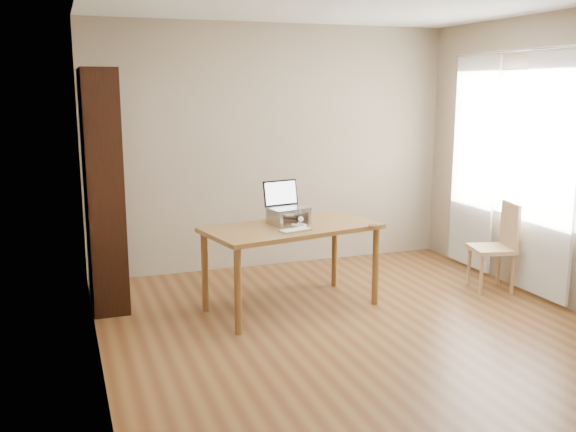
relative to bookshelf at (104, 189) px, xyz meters
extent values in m
cube|color=#562F16|center=(1.83, -1.55, -1.06)|extent=(4.00, 4.50, 0.02)
cube|color=#88785B|center=(1.83, 0.71, 0.25)|extent=(4.00, 0.02, 2.60)
cube|color=#88785B|center=(-0.18, -1.55, 0.25)|extent=(0.02, 4.50, 2.60)
cube|color=white|center=(3.81, -0.75, 0.35)|extent=(0.01, 1.80, 1.40)
cube|color=black|center=(-0.01, -0.43, 0.00)|extent=(0.30, 0.04, 2.10)
cube|color=black|center=(-0.01, 0.43, 0.00)|extent=(0.30, 0.04, 2.10)
cube|color=black|center=(-0.15, 0.00, 0.00)|extent=(0.02, 0.90, 2.10)
cube|color=black|center=(-0.01, 0.00, -1.02)|extent=(0.30, 0.84, 0.02)
cube|color=black|center=(0.02, 0.00, -0.85)|extent=(0.20, 0.78, 0.28)
cube|color=black|center=(-0.01, 0.00, -0.68)|extent=(0.30, 0.84, 0.03)
cube|color=black|center=(0.02, 0.00, -0.51)|extent=(0.20, 0.78, 0.28)
cube|color=black|center=(-0.01, 0.00, -0.34)|extent=(0.30, 0.84, 0.02)
cube|color=black|center=(0.02, 0.00, -0.17)|extent=(0.20, 0.78, 0.28)
cube|color=black|center=(-0.01, 0.00, 0.00)|extent=(0.30, 0.84, 0.02)
cube|color=black|center=(0.02, 0.00, 0.17)|extent=(0.20, 0.78, 0.28)
cube|color=black|center=(-0.01, 0.00, 0.34)|extent=(0.30, 0.84, 0.02)
cube|color=black|center=(0.02, 0.00, 0.51)|extent=(0.20, 0.78, 0.28)
cube|color=black|center=(-0.01, 0.00, 0.68)|extent=(0.30, 0.84, 0.02)
cube|color=black|center=(0.02, 0.00, 0.85)|extent=(0.20, 0.78, 0.28)
cube|color=black|center=(-0.01, 0.00, 1.02)|extent=(0.30, 0.84, 0.03)
cube|color=white|center=(3.75, -1.30, 0.10)|extent=(0.03, 0.70, 2.20)
cube|color=white|center=(3.75, -0.20, 0.10)|extent=(0.03, 0.70, 2.20)
cylinder|color=silver|center=(3.75, -0.75, 1.23)|extent=(0.03, 1.90, 0.03)
cube|color=brown|center=(1.52, -0.72, -0.32)|extent=(1.63, 1.04, 0.04)
cylinder|color=brown|center=(0.83, -0.41, -0.70)|extent=(0.06, 0.06, 0.71)
cylinder|color=brown|center=(2.22, -0.41, -0.70)|extent=(0.06, 0.06, 0.71)
cylinder|color=brown|center=(0.83, -1.04, -0.70)|extent=(0.06, 0.06, 0.71)
cylinder|color=brown|center=(2.22, -1.04, -0.70)|extent=(0.06, 0.06, 0.71)
cube|color=silver|center=(1.38, -0.64, -0.24)|extent=(0.03, 0.25, 0.12)
cube|color=silver|center=(1.67, -0.64, -0.24)|extent=(0.03, 0.25, 0.12)
cube|color=silver|center=(1.52, -0.64, -0.17)|extent=(0.32, 0.25, 0.01)
cube|color=silver|center=(1.52, -0.64, -0.16)|extent=(0.38, 0.30, 0.02)
cube|color=black|center=(1.52, -0.51, -0.04)|extent=(0.34, 0.12, 0.23)
cube|color=white|center=(1.52, -0.51, -0.04)|extent=(0.31, 0.10, 0.20)
cube|color=silver|center=(1.47, -0.94, -0.29)|extent=(0.30, 0.19, 0.02)
cube|color=silver|center=(1.47, -0.94, -0.28)|extent=(0.27, 0.16, 0.00)
cylinder|color=brown|center=(2.19, -0.98, -0.30)|extent=(0.09, 0.09, 0.01)
ellipsoid|color=#4F483E|center=(1.51, -0.61, -0.23)|extent=(0.18, 0.41, 0.14)
ellipsoid|color=#4F483E|center=(1.51, -0.50, -0.24)|extent=(0.16, 0.17, 0.13)
ellipsoid|color=#4F483E|center=(1.51, -0.80, -0.21)|extent=(0.11, 0.10, 0.10)
ellipsoid|color=silver|center=(1.51, -0.76, -0.25)|extent=(0.10, 0.10, 0.09)
sphere|color=silver|center=(1.51, -0.84, -0.22)|extent=(0.05, 0.05, 0.05)
cone|color=#4F483E|center=(1.48, -0.80, -0.16)|extent=(0.03, 0.04, 0.05)
cone|color=#4F483E|center=(1.54, -0.80, -0.16)|extent=(0.03, 0.04, 0.05)
cylinder|color=silver|center=(1.48, -0.81, -0.28)|extent=(0.03, 0.10, 0.03)
cylinder|color=silver|center=(1.54, -0.81, -0.28)|extent=(0.03, 0.10, 0.03)
cylinder|color=#4F483E|center=(1.60, -0.48, -0.28)|extent=(0.14, 0.22, 0.03)
cube|color=tan|center=(3.52, -0.89, -0.64)|extent=(0.46, 0.46, 0.04)
cylinder|color=tan|center=(3.36, -1.04, -0.85)|extent=(0.04, 0.04, 0.41)
cylinder|color=tan|center=(3.67, -1.04, -0.85)|extent=(0.04, 0.04, 0.41)
cylinder|color=tan|center=(3.36, -0.73, -0.85)|extent=(0.04, 0.04, 0.41)
cylinder|color=tan|center=(3.67, -0.73, -0.85)|extent=(0.04, 0.04, 0.41)
cube|color=tan|center=(3.69, -0.89, -0.42)|extent=(0.11, 0.36, 0.45)
camera|label=1|loc=(-0.36, -5.87, 0.89)|focal=40.00mm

